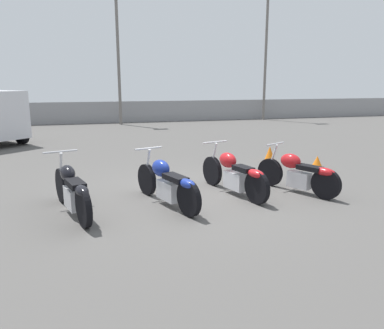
# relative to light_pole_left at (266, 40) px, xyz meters

# --- Properties ---
(ground_plane) EXTENTS (60.00, 60.00, 0.00)m
(ground_plane) POSITION_rel_light_pole_left_xyz_m (-8.49, -14.26, -4.76)
(ground_plane) COLOR #514F4C
(fence_back) EXTENTS (40.00, 0.04, 1.22)m
(fence_back) POSITION_rel_light_pole_left_xyz_m (-8.49, 0.50, -4.15)
(fence_back) COLOR gray
(fence_back) RESTS_ON ground_plane
(light_pole_left) EXTENTS (0.70, 0.35, 8.14)m
(light_pole_left) POSITION_rel_light_pole_left_xyz_m (0.00, 0.00, 0.00)
(light_pole_left) COLOR slate
(light_pole_left) RESTS_ON ground_plane
(light_pole_right) EXTENTS (0.70, 0.35, 6.90)m
(light_pole_right) POSITION_rel_light_pole_left_xyz_m (-8.84, -0.43, -0.64)
(light_pole_right) COLOR slate
(light_pole_right) RESTS_ON ground_plane
(motorcycle_slot_0) EXTENTS (0.85, 2.14, 1.04)m
(motorcycle_slot_0) POSITION_rel_light_pole_left_xyz_m (-10.84, -14.87, -4.32)
(motorcycle_slot_0) COLOR black
(motorcycle_slot_0) RESTS_ON ground_plane
(motorcycle_slot_1) EXTENTS (0.93, 2.14, 1.02)m
(motorcycle_slot_1) POSITION_rel_light_pole_left_xyz_m (-9.12, -14.80, -4.32)
(motorcycle_slot_1) COLOR black
(motorcycle_slot_1) RESTS_ON ground_plane
(motorcycle_slot_2) EXTENTS (0.82, 2.19, 1.02)m
(motorcycle_slot_2) POSITION_rel_light_pole_left_xyz_m (-7.63, -14.46, -4.32)
(motorcycle_slot_2) COLOR black
(motorcycle_slot_2) RESTS_ON ground_plane
(motorcycle_slot_3) EXTENTS (1.04, 1.82, 0.99)m
(motorcycle_slot_3) POSITION_rel_light_pole_left_xyz_m (-6.27, -14.70, -4.34)
(motorcycle_slot_3) COLOR black
(motorcycle_slot_3) RESTS_ON ground_plane
(traffic_cone_near) EXTENTS (0.35, 0.35, 0.37)m
(traffic_cone_near) POSITION_rel_light_pole_left_xyz_m (-4.62, -12.91, -4.58)
(traffic_cone_near) COLOR orange
(traffic_cone_near) RESTS_ON ground_plane
(traffic_cone_far) EXTENTS (0.34, 0.34, 0.47)m
(traffic_cone_far) POSITION_rel_light_pole_left_xyz_m (-5.42, -11.70, -4.53)
(traffic_cone_far) COLOR orange
(traffic_cone_far) RESTS_ON ground_plane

